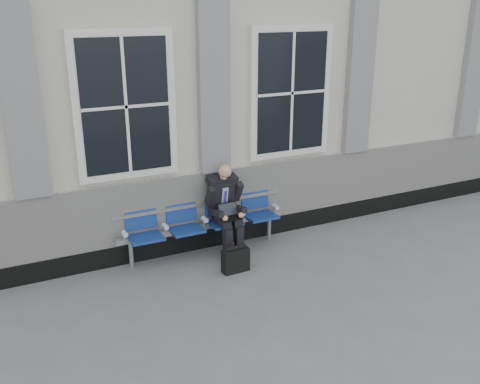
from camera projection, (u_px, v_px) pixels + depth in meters
ground at (318, 274)px, 7.36m from camera, size 70.00×70.00×0.00m
station_building at (214, 79)px, 9.54m from camera, size 14.40×4.40×4.49m
bench at (203, 217)px, 7.82m from camera, size 2.60×0.47×0.91m
businessman at (225, 205)px, 7.77m from camera, size 0.53×0.72×1.36m
briefcase at (236, 260)px, 7.37m from camera, size 0.38×0.17×0.39m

